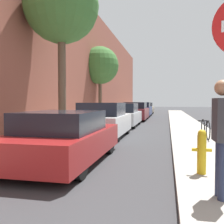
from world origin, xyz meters
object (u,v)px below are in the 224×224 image
parked_car_white (103,121)px  bicycle (205,129)px  parked_car_silver (123,115)px  parked_car_red (64,138)px  fire_hydrant (202,151)px  parked_car_champagne (146,108)px  street_tree_far (100,66)px  parked_car_navy (142,110)px  street_tree_near (61,7)px  parked_car_maroon (136,112)px  pedestrian (222,131)px

parked_car_white → bicycle: bearing=-4.5°
parked_car_white → parked_car_silver: 4.94m
parked_car_red → fire_hydrant: (3.18, -0.74, -0.06)m
parked_car_silver → parked_car_white: bearing=-90.0°
parked_car_champagne → fire_hydrant: parked_car_champagne is taller
parked_car_white → parked_car_champagne: parked_car_white is taller
street_tree_far → parked_car_navy: bearing=69.2°
parked_car_red → street_tree_near: bearing=114.1°
street_tree_far → parked_car_maroon: bearing=31.7°
parked_car_champagne → bicycle: size_ratio=2.59×
parked_car_maroon → parked_car_champagne: size_ratio=1.03×
parked_car_silver → street_tree_far: street_tree_far is taller
parked_car_silver → bicycle: parked_car_silver is taller
street_tree_near → fire_hydrant: street_tree_near is taller
street_tree_near → pedestrian: 8.59m
parked_car_silver → fire_hydrant: bearing=-72.0°
street_tree_near → bicycle: (5.60, 0.69, -4.83)m
street_tree_far → bicycle: size_ratio=3.27×
street_tree_far → pedestrian: bearing=-68.7°
parked_car_champagne → street_tree_near: bearing=-94.0°
pedestrian → fire_hydrant: bearing=-176.3°
parked_car_white → fire_hydrant: 6.37m
parked_car_red → pedestrian: pedestrian is taller
parked_car_silver → parked_car_champagne: size_ratio=0.97×
fire_hydrant → pedestrian: (0.11, -1.25, 0.54)m
parked_car_silver → street_tree_near: 7.68m
parked_car_white → parked_car_maroon: bearing=89.1°
parked_car_silver → fire_hydrant: size_ratio=5.02×
parked_car_red → parked_car_champagne: (-0.09, 25.83, 0.05)m
parked_car_champagne → pedestrian: size_ratio=2.60×
parked_car_red → parked_car_white: parked_car_white is taller
parked_car_white → parked_car_navy: bearing=89.5°
parked_car_champagne → fire_hydrant: 26.76m
parked_car_navy → bicycle: bearing=-75.7°
parked_car_red → parked_car_maroon: bearing=90.1°
parked_car_silver → pedestrian: (3.48, -11.59, 0.43)m
parked_car_navy → bicycle: parked_car_navy is taller
parked_car_navy → pedestrian: 22.25m
parked_car_white → street_tree_far: size_ratio=0.69×
street_tree_far → fire_hydrant: street_tree_far is taller
parked_car_maroon → street_tree_near: size_ratio=0.69×
parked_car_silver → parked_car_maroon: (0.16, 5.21, 0.02)m
parked_car_champagne → parked_car_maroon: bearing=-89.7°
parked_car_champagne → bicycle: bearing=-79.3°
parked_car_champagne → street_tree_far: street_tree_far is taller
pedestrian → bicycle: bearing=172.5°
parked_car_white → street_tree_near: 4.93m
parked_car_maroon → parked_car_champagne: 11.00m
parked_car_navy → parked_car_champagne: (-0.05, 5.82, -0.04)m
parked_car_white → parked_car_navy: parked_car_white is taller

